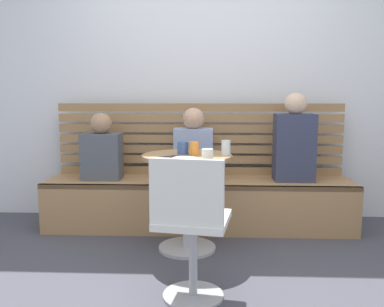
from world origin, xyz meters
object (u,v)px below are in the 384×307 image
cup_tumbler_orange (194,148)px  phone_on_table (169,157)px  cup_water_clear (226,148)px  booth_bench (199,204)px  cup_ceramic_white (207,154)px  cafe_table (187,184)px  person_child_left (102,150)px  person_adult (294,142)px  person_child_middle (193,148)px  plate_small (185,159)px  white_chair (191,224)px  cup_mug_blue (183,148)px

cup_tumbler_orange → phone_on_table: size_ratio=0.71×
cup_water_clear → phone_on_table: size_ratio=0.79×
booth_bench → cup_ceramic_white: bearing=-83.9°
cafe_table → cup_water_clear: cup_water_clear is taller
booth_bench → person_child_left: size_ratio=4.57×
person_adult → cup_water_clear: 0.81m
person_child_left → phone_on_table: person_child_left is taller
person_child_middle → plate_small: 0.80m
white_chair → person_child_middle: person_child_middle is taller
person_adult → cup_tumbler_orange: (-0.85, -0.55, 0.01)m
cup_tumbler_orange → cup_water_clear: (0.23, 0.02, 0.01)m
booth_bench → person_child_middle: size_ratio=4.26×
phone_on_table → person_adult: bearing=-97.8°
white_chair → person_child_middle: size_ratio=1.34×
person_adult → person_child_middle: 0.88m
phone_on_table → cafe_table: bearing=-79.8°
person_child_left → plate_small: person_child_left is taller
cafe_table → plate_small: (-0.00, -0.24, 0.23)m
person_child_middle → cup_water_clear: bearing=-65.0°
cup_mug_blue → cup_water_clear: bearing=-5.0°
person_child_left → phone_on_table: 0.95m
cup_tumbler_orange → plate_small: size_ratio=0.59×
cup_ceramic_white → cup_tumbler_orange: 0.20m
person_adult → cup_water_clear: size_ratio=6.95×
cup_ceramic_white → cup_mug_blue: size_ratio=0.84×
person_adult → cup_mug_blue: (-0.94, -0.50, 0.00)m
cafe_table → cup_ceramic_white: 0.36m
cup_tumbler_orange → cup_water_clear: size_ratio=0.91×
cafe_table → cup_water_clear: 0.40m
cup_mug_blue → person_child_left: bearing=146.5°
booth_bench → cup_water_clear: cup_water_clear is taller
cafe_table → phone_on_table: (-0.12, -0.15, 0.23)m
booth_bench → cup_tumbler_orange: size_ratio=27.00×
cafe_table → cup_tumbler_orange: 0.28m
white_chair → cup_ceramic_white: white_chair is taller
cup_mug_blue → cup_water_clear: cup_water_clear is taller
cup_water_clear → plate_small: 0.38m
cup_tumbler_orange → cup_ceramic_white: bearing=-61.3°
cup_ceramic_white → cup_tumbler_orange: size_ratio=0.80×
white_chair → cup_ceramic_white: 0.69m
plate_small → cup_mug_blue: bearing=96.2°
person_child_middle → cafe_table: bearing=-92.8°
booth_bench → cup_water_clear: 0.81m
cup_mug_blue → person_adult: bearing=28.1°
booth_bench → cup_tumbler_orange: 0.79m
cafe_table → white_chair: (0.06, -0.81, -0.05)m
person_adult → white_chair: bearing=-122.1°
person_child_middle → plate_small: (-0.03, -0.80, 0.03)m
booth_bench → person_child_middle: 0.50m
plate_small → white_chair: bearing=-83.3°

